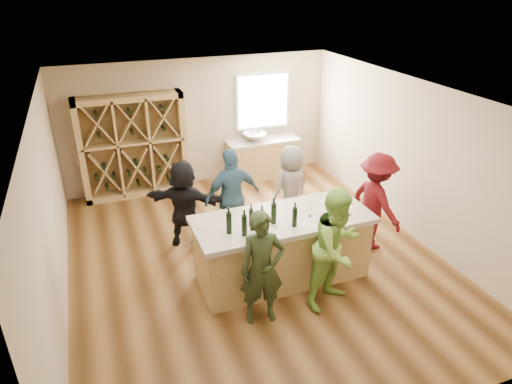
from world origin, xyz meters
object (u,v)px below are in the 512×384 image
object	(u,v)px
wine_bottle_c	(251,217)
person_server	(376,202)
wine_bottle_d	(262,220)
person_far_right	(291,187)
wine_rack	(133,147)
wine_bottle_b	(244,225)
wine_bottle_f	(295,217)
sink	(255,137)
person_far_left	(185,204)
person_near_left	(262,269)
wine_bottle_e	(274,213)
tasting_counter_base	(282,250)
person_near_right	(337,248)
person_far_mid	(232,197)

from	to	relation	value
wine_bottle_c	person_server	size ratio (longest dim) A/B	0.15
wine_bottle_d	person_far_right	world-z (taller)	person_far_right
wine_rack	wine_bottle_d	size ratio (longest dim) A/B	7.41
wine_bottle_b	wine_bottle_f	distance (m)	0.76
sink	person_far_left	size ratio (longest dim) A/B	0.34
person_near_left	person_far_left	xyz separation A→B (m)	(-0.53, 2.31, -0.04)
person_near_left	wine_bottle_d	bearing A→B (deg)	76.55
wine_bottle_b	wine_bottle_d	size ratio (longest dim) A/B	1.08
wine_rack	wine_bottle_e	size ratio (longest dim) A/B	6.66
tasting_counter_base	person_far_right	xyz separation A→B (m)	(0.82, 1.48, 0.30)
wine_bottle_c	wine_bottle_d	distance (m)	0.18
wine_bottle_d	person_near_left	world-z (taller)	person_near_left
person_near_left	person_far_left	size ratio (longest dim) A/B	1.05
sink	wine_bottle_c	world-z (taller)	wine_bottle_c
person_far_right	wine_bottle_e	bearing A→B (deg)	40.30
person_near_right	person_far_right	size ratio (longest dim) A/B	1.14
wine_rack	wine_bottle_b	distance (m)	4.31
wine_rack	wine_bottle_e	xyz separation A→B (m)	(1.52, -4.01, 0.15)
wine_bottle_b	person_far_left	bearing A→B (deg)	104.68
wine_bottle_f	sink	bearing A→B (deg)	77.30
wine_bottle_b	person_far_mid	bearing A→B (deg)	78.09
wine_bottle_d	wine_bottle_c	bearing A→B (deg)	128.16
person_far_mid	person_far_right	size ratio (longest dim) A/B	1.11
person_far_mid	person_near_right	bearing A→B (deg)	104.80
wine_rack	person_far_right	xyz separation A→B (m)	(2.54, -2.42, -0.30)
wine_bottle_e	wine_bottle_f	bearing A→B (deg)	-36.80
sink	wine_bottle_d	world-z (taller)	wine_bottle_d
person_far_left	wine_bottle_f	distance (m)	2.23
wine_rack	wine_bottle_f	xyz separation A→B (m)	(1.77, -4.20, 0.13)
tasting_counter_base	person_far_mid	distance (m)	1.42
tasting_counter_base	person_near_right	distance (m)	1.03
person_near_right	tasting_counter_base	bearing A→B (deg)	97.92
wine_bottle_e	wine_bottle_b	bearing A→B (deg)	-161.19
wine_bottle_e	person_far_right	distance (m)	1.94
sink	wine_bottle_d	distance (m)	4.27
person_near_left	person_far_right	distance (m)	2.72
sink	person_server	xyz separation A→B (m)	(0.88, -3.55, -0.14)
wine_bottle_b	person_far_right	xyz separation A→B (m)	(1.54, 1.77, -0.44)
wine_bottle_d	person_server	xyz separation A→B (m)	(2.28, 0.48, -0.36)
person_near_right	wine_bottle_b	bearing A→B (deg)	133.71
wine_bottle_b	person_far_right	world-z (taller)	person_far_right
wine_rack	tasting_counter_base	distance (m)	4.30
wine_bottle_e	person_far_mid	xyz separation A→B (m)	(-0.18, 1.43, -0.36)
tasting_counter_base	person_far_mid	size ratio (longest dim) A/B	1.47
person_server	person_near_left	bearing A→B (deg)	105.46
wine_bottle_d	sink	bearing A→B (deg)	70.85
wine_rack	wine_bottle_d	world-z (taller)	wine_rack
sink	person_far_right	size ratio (longest dim) A/B	0.34
person_near_right	person_far_mid	xyz separation A→B (m)	(-0.86, 2.13, -0.03)
tasting_counter_base	wine_bottle_c	distance (m)	0.89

